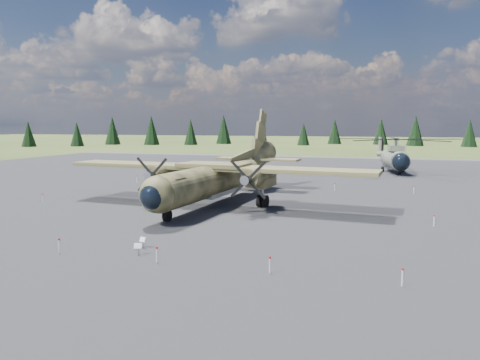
% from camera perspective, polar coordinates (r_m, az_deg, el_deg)
% --- Properties ---
extents(ground, '(500.00, 500.00, 0.00)m').
position_cam_1_polar(ground, '(37.72, -3.33, -4.09)').
color(ground, '#545E2A').
rests_on(ground, ground).
extents(apron, '(120.00, 120.00, 0.04)m').
position_cam_1_polar(apron, '(47.07, 0.97, -1.91)').
color(apron, '#515156').
rests_on(apron, ground).
extents(transport_plane, '(28.43, 25.76, 9.36)m').
position_cam_1_polar(transport_plane, '(42.14, -2.62, 0.75)').
color(transport_plane, '#36371E').
rests_on(transport_plane, ground).
extents(helicopter_near, '(23.63, 25.33, 5.11)m').
position_cam_1_polar(helicopter_near, '(72.35, 18.38, 3.68)').
color(helicopter_near, gray).
rests_on(helicopter_near, ground).
extents(info_placard_left, '(0.45, 0.30, 0.65)m').
position_cam_1_polar(info_placard_left, '(27.80, -11.76, -7.26)').
color(info_placard_left, gray).
rests_on(info_placard_left, ground).
extents(info_placard_right, '(0.46, 0.29, 0.67)m').
position_cam_1_polar(info_placard_right, '(26.41, -12.33, -8.00)').
color(info_placard_right, gray).
rests_on(info_placard_right, ground).
extents(barrier_fence, '(33.12, 29.62, 0.85)m').
position_cam_1_polar(barrier_fence, '(37.72, -4.04, -3.32)').
color(barrier_fence, white).
rests_on(barrier_fence, ground).
extents(treeline, '(283.09, 284.73, 10.89)m').
position_cam_1_polar(treeline, '(38.37, 1.92, 3.15)').
color(treeline, black).
rests_on(treeline, ground).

